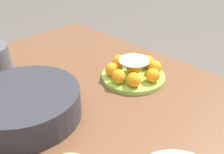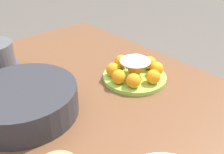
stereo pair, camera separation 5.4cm
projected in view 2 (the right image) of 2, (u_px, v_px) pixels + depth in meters
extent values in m
cylinder|color=brown|center=(86.00, 83.00, 1.71)|extent=(0.06, 0.06, 0.72)
cube|color=brown|center=(88.00, 98.00, 0.91)|extent=(1.28, 0.90, 0.03)
cylinder|color=#99CC4C|center=(134.00, 77.00, 0.99)|extent=(0.24, 0.24, 0.02)
sphere|color=orange|center=(121.00, 62.00, 1.03)|extent=(0.05, 0.05, 0.05)
sphere|color=orange|center=(113.00, 70.00, 0.97)|extent=(0.05, 0.05, 0.05)
sphere|color=orange|center=(119.00, 77.00, 0.92)|extent=(0.05, 0.05, 0.05)
sphere|color=orange|center=(133.00, 81.00, 0.90)|extent=(0.05, 0.05, 0.05)
sphere|color=orange|center=(153.00, 77.00, 0.92)|extent=(0.05, 0.05, 0.05)
sphere|color=orange|center=(156.00, 69.00, 0.98)|extent=(0.05, 0.05, 0.05)
sphere|color=orange|center=(150.00, 63.00, 1.02)|extent=(0.05, 0.05, 0.05)
sphere|color=orange|center=(136.00, 60.00, 1.04)|extent=(0.05, 0.05, 0.05)
ellipsoid|color=white|center=(135.00, 61.00, 0.95)|extent=(0.11, 0.11, 0.02)
sphere|color=orange|center=(135.00, 69.00, 0.97)|extent=(0.05, 0.05, 0.05)
cylinder|color=#2D2D33|center=(24.00, 101.00, 0.79)|extent=(0.33, 0.33, 0.09)
cylinder|color=brown|center=(21.00, 90.00, 0.77)|extent=(0.27, 0.27, 0.01)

